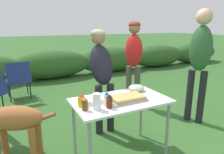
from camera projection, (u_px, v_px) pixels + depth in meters
shrub_hedge at (52, 65)px, 5.99m from camera, size 14.40×0.90×0.83m
folding_table at (121, 106)px, 2.32m from camera, size 1.10×0.64×0.74m
food_tray at (127, 98)px, 2.27m from camera, size 0.43×0.26×0.06m
plate_stack at (92, 100)px, 2.22m from camera, size 0.24×0.24×0.05m
mixing_bowl at (137, 88)px, 2.60m from camera, size 0.21×0.21×0.08m
paper_cup_stack at (97, 102)px, 2.01m from camera, size 0.08×0.08×0.17m
mustard_bottle at (81, 101)px, 2.09m from camera, size 0.08×0.08×0.14m
bbq_sauce_bottle at (109, 101)px, 2.05m from camera, size 0.06×0.06×0.15m
mayo_bottle at (107, 99)px, 2.10m from camera, size 0.06×0.06×0.16m
beer_bottle at (85, 104)px, 1.99m from camera, size 0.06×0.06×0.15m
standing_person_in_navy_coat at (102, 69)px, 2.89m from camera, size 0.35×0.46×1.52m
standing_person_in_gray_fleece at (134, 54)px, 3.84m from camera, size 0.40×0.43×1.64m
standing_person_with_beanie at (200, 55)px, 3.10m from camera, size 0.38×0.41×1.81m
dog at (10, 120)px, 2.31m from camera, size 0.96×0.57×0.75m
camp_chair_green_behind_table at (18, 78)px, 4.27m from camera, size 0.52×0.63×0.83m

